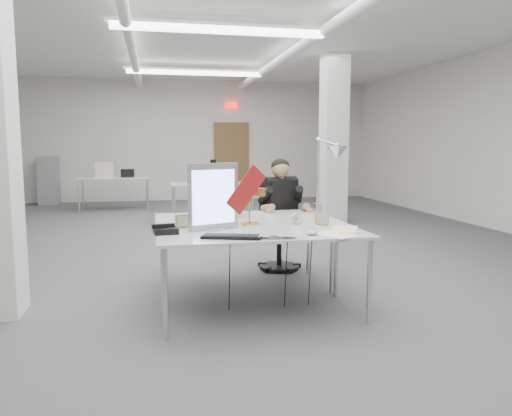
{
  "coord_description": "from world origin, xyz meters",
  "views": [
    {
      "loc": [
        -0.9,
        -6.66,
        1.5
      ],
      "look_at": [
        0.05,
        -2.0,
        0.9
      ],
      "focal_mm": 35.0,
      "sensor_mm": 36.0,
      "label": 1
    }
  ],
  "objects": [
    {
      "name": "paper_stack_b",
      "position": [
        0.71,
        -2.63,
        0.76
      ],
      "size": [
        0.26,
        0.31,
        0.01
      ],
      "primitive_type": "cube",
      "rotation": [
        0.0,
        0.0,
        -0.25
      ],
      "color": "#FFDF98",
      "rests_on": "desk_main"
    },
    {
      "name": "laptop",
      "position": [
        0.02,
        -2.87,
        0.77
      ],
      "size": [
        0.39,
        0.29,
        0.03
      ],
      "primitive_type": "imported",
      "rotation": [
        0.0,
        0.0,
        -0.16
      ],
      "color": "#B5B5BA",
      "rests_on": "desk_main"
    },
    {
      "name": "bg_desk_b",
      "position": [
        -1.8,
        5.2,
        0.74
      ],
      "size": [
        1.6,
        0.8,
        0.02
      ],
      "primitive_type": "cube",
      "color": "silver",
      "rests_on": "room_shell"
    },
    {
      "name": "architect_lamp",
      "position": [
        0.81,
        -1.86,
        1.21
      ],
      "size": [
        0.31,
        0.73,
        0.91
      ],
      "primitive_type": null,
      "rotation": [
        0.0,
        0.0,
        0.1
      ],
      "color": "silver",
      "rests_on": "desk_second"
    },
    {
      "name": "paper_stack_c",
      "position": [
        0.8,
        -2.44,
        0.76
      ],
      "size": [
        0.25,
        0.22,
        0.01
      ],
      "primitive_type": "cube",
      "rotation": [
        0.0,
        0.0,
        -0.44
      ],
      "color": "white",
      "rests_on": "desk_main"
    },
    {
      "name": "bankers_lamp",
      "position": [
        -0.03,
        -2.1,
        0.91
      ],
      "size": [
        0.3,
        0.2,
        0.32
      ],
      "primitive_type": null,
      "rotation": [
        0.0,
        0.0,
        -0.36
      ],
      "color": "gold",
      "rests_on": "desk_main"
    },
    {
      "name": "desk_phone",
      "position": [
        -0.82,
        -2.44,
        0.78
      ],
      "size": [
        0.22,
        0.2,
        0.05
      ],
      "primitive_type": "cube",
      "rotation": [
        0.0,
        0.0,
        0.11
      ],
      "color": "black",
      "rests_on": "desk_main"
    },
    {
      "name": "desk_main",
      "position": [
        0.0,
        -2.5,
        0.74
      ],
      "size": [
        1.8,
        0.9,
        0.02
      ],
      "primitive_type": "cube",
      "color": "silver",
      "rests_on": "room_shell"
    },
    {
      "name": "picture_frame_right",
      "position": [
        0.63,
        -2.27,
        0.81
      ],
      "size": [
        0.13,
        0.1,
        0.11
      ],
      "primitive_type": "cube",
      "rotation": [
        -0.21,
        0.0,
        -0.59
      ],
      "color": "#AB8D4A",
      "rests_on": "desk_main"
    },
    {
      "name": "filing_cabinet",
      "position": [
        -3.5,
        6.65,
        0.6
      ],
      "size": [
        0.45,
        0.55,
        1.2
      ],
      "primitive_type": "cube",
      "color": "gray",
      "rests_on": "room_shell"
    },
    {
      "name": "keyboard",
      "position": [
        -0.3,
        -2.75,
        0.77
      ],
      "size": [
        0.51,
        0.31,
        0.02
      ],
      "primitive_type": "cube",
      "rotation": [
        0.0,
        0.0,
        -0.34
      ],
      "color": "black",
      "rests_on": "desk_main"
    },
    {
      "name": "bg_desk_a",
      "position": [
        0.2,
        3.0,
        0.74
      ],
      "size": [
        1.6,
        0.8,
        0.02
      ],
      "primitive_type": "cube",
      "color": "silver",
      "rests_on": "room_shell"
    },
    {
      "name": "desk_second",
      "position": [
        0.0,
        -1.6,
        0.74
      ],
      "size": [
        1.8,
        0.9,
        0.02
      ],
      "primitive_type": "cube",
      "color": "silver",
      "rests_on": "room_shell"
    },
    {
      "name": "room_shell",
      "position": [
        0.04,
        0.13,
        1.69
      ],
      "size": [
        10.04,
        14.04,
        3.24
      ],
      "color": "#48484A",
      "rests_on": "ground"
    },
    {
      "name": "paper_stack_a",
      "position": [
        0.57,
        -2.8,
        0.76
      ],
      "size": [
        0.36,
        0.4,
        0.01
      ],
      "primitive_type": "cube",
      "rotation": [
        0.0,
        0.0,
        0.5
      ],
      "color": "white",
      "rests_on": "desk_main"
    },
    {
      "name": "desk_clock",
      "position": [
        0.41,
        -2.18,
        0.81
      ],
      "size": [
        0.11,
        0.06,
        0.11
      ],
      "primitive_type": "cylinder",
      "rotation": [
        1.57,
        0.0,
        0.31
      ],
      "color": "#A6A5AA",
      "rests_on": "desk_main"
    },
    {
      "name": "seated_person",
      "position": [
        0.56,
        -0.98,
        0.9
      ],
      "size": [
        0.7,
        0.78,
        0.97
      ],
      "primitive_type": null,
      "rotation": [
        0.0,
        0.0,
        0.33
      ],
      "color": "black",
      "rests_on": "office_chair"
    },
    {
      "name": "mouse",
      "position": [
        0.37,
        -2.76,
        0.77
      ],
      "size": [
        0.1,
        0.07,
        0.04
      ],
      "primitive_type": "ellipsoid",
      "rotation": [
        0.0,
        0.0,
        -0.12
      ],
      "color": "#A7A6AB",
      "rests_on": "desk_main"
    },
    {
      "name": "pennant",
      "position": [
        -0.11,
        -2.36,
        1.11
      ],
      "size": [
        0.39,
        0.15,
        0.44
      ],
      "primitive_type": "cube",
      "rotation": [
        0.0,
        -0.87,
        0.35
      ],
      "color": "maroon",
      "rests_on": "monitor"
    },
    {
      "name": "picture_frame_left",
      "position": [
        -0.65,
        -2.17,
        0.82
      ],
      "size": [
        0.16,
        0.08,
        0.12
      ],
      "primitive_type": "cube",
      "rotation": [
        -0.21,
        0.0,
        0.27
      ],
      "color": "#A47346",
      "rests_on": "desk_main"
    },
    {
      "name": "monitor",
      "position": [
        -0.39,
        -2.32,
        1.05
      ],
      "size": [
        0.46,
        0.22,
        0.59
      ],
      "primitive_type": "cube",
      "rotation": [
        0.0,
        0.0,
        0.37
      ],
      "color": "#AAAAAF",
      "rests_on": "desk_main"
    },
    {
      "name": "office_chair",
      "position": [
        0.56,
        -0.93,
        0.52
      ],
      "size": [
        0.65,
        0.65,
        1.05
      ],
      "primitive_type": null,
      "rotation": [
        0.0,
        0.0,
        0.33
      ],
      "color": "black",
      "rests_on": "room_shell"
    },
    {
      "name": "beige_monitor",
      "position": [
        -0.23,
        -1.58,
        0.92
      ],
      "size": [
        0.4,
        0.39,
        0.33
      ],
      "primitive_type": "cube",
      "rotation": [
        0.0,
        0.0,
        0.17
      ],
      "color": "beige",
      "rests_on": "desk_second"
    }
  ]
}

